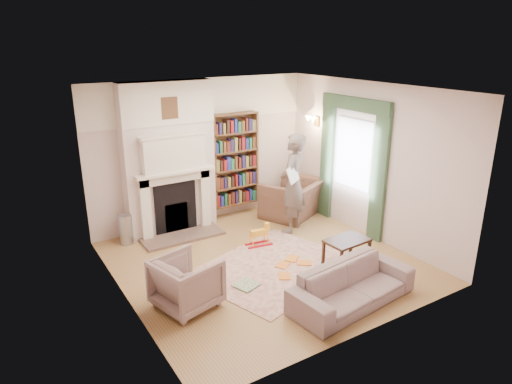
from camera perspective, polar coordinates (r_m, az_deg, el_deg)
floor at (r=7.60m, az=1.01°, el=-8.76°), size 4.50×4.50×0.00m
ceiling at (r=6.77m, az=1.15°, el=12.74°), size 4.50×4.50×0.00m
wall_back at (r=8.96m, az=-6.79°, el=5.03°), size 4.50×0.00×4.50m
wall_front at (r=5.43m, az=14.12°, el=-4.74°), size 4.50×0.00×4.50m
wall_left at (r=6.20m, az=-16.69°, el=-2.00°), size 0.00×4.50×4.50m
wall_right at (r=8.45m, az=14.02°, el=3.74°), size 0.00×4.50×4.50m
fireplace at (r=8.50m, az=-10.78°, el=3.98°), size 1.70×0.58×2.80m
bookcase at (r=9.19m, az=-2.72°, el=4.04°), size 1.00×0.24×1.85m
window at (r=8.70m, az=12.11°, el=4.66°), size 0.02×0.90×1.30m
curtain_left at (r=8.27m, az=15.14°, el=1.88°), size 0.07×0.32×2.40m
curtain_right at (r=9.24m, az=8.86°, el=4.07°), size 0.07×0.32×2.40m
pelmet at (r=8.50m, az=12.31°, el=10.71°), size 0.09×1.70×0.24m
wall_sconce at (r=9.28m, az=6.66°, el=8.67°), size 0.20×0.24×0.24m
rug at (r=7.44m, az=2.17°, el=-9.35°), size 2.83×2.47×0.01m
armchair_reading at (r=9.37m, az=4.57°, el=-0.82°), size 1.48×1.41×0.75m
armchair_left at (r=6.37m, az=-8.66°, el=-11.14°), size 0.97×0.95×0.72m
sofa at (r=6.54m, az=11.95°, el=-11.35°), size 1.95×0.94×0.55m
man_reading at (r=8.48m, az=4.60°, el=1.07°), size 0.82×0.76×1.88m
newspaper at (r=8.17m, az=4.63°, el=2.21°), size 0.41×0.33×0.28m
coffee_table at (r=7.56m, az=11.23°, el=-7.38°), size 0.73×0.50×0.45m
paraffin_heater at (r=8.45m, az=-15.95°, el=-4.52°), size 0.24×0.24×0.55m
rocking_horse at (r=8.07m, az=0.36°, el=-5.41°), size 0.49×0.25×0.41m
board_game at (r=6.91m, az=-1.22°, el=-11.55°), size 0.40×0.40×0.03m
game_box_lid at (r=7.20m, az=-5.49°, el=-10.18°), size 0.33×0.24×0.05m
comic_annuals at (r=7.48m, az=4.38°, el=-9.13°), size 0.82×0.70×0.02m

